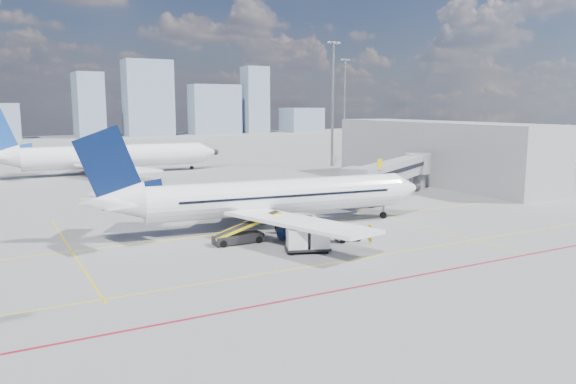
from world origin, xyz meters
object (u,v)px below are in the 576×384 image
main_aircraft (266,198)px  ramp_worker (370,234)px  cargo_dolly (308,239)px  second_aircraft (106,157)px  baggage_tug (347,233)px  belt_loader (240,236)px

main_aircraft → ramp_worker: bearing=-55.0°
cargo_dolly → second_aircraft: bearing=114.1°
baggage_tug → main_aircraft: bearing=124.9°
main_aircraft → second_aircraft: second_aircraft is taller
belt_loader → ramp_worker: belt_loader is taller
main_aircraft → belt_loader: 7.05m
baggage_tug → belt_loader: belt_loader is taller
main_aircraft → cargo_dolly: (-1.08, -10.31, -2.05)m
ramp_worker → main_aircraft: bearing=26.8°
main_aircraft → cargo_dolly: bearing=-89.1°
second_aircraft → baggage_tug: size_ratio=18.28×
belt_loader → ramp_worker: size_ratio=3.44×
main_aircraft → ramp_worker: size_ratio=19.21×
baggage_tug → cargo_dolly: (-5.35, -1.82, 0.43)m
second_aircraft → cargo_dolly: bearing=-84.4°
cargo_dolly → belt_loader: 7.07m
second_aircraft → belt_loader: (0.32, -60.08, -2.51)m
second_aircraft → belt_loader: bearing=-87.7°
cargo_dolly → ramp_worker: bearing=19.5°
second_aircraft → main_aircraft: bearing=-82.7°
main_aircraft → ramp_worker: 12.04m
cargo_dolly → belt_loader: bearing=143.4°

